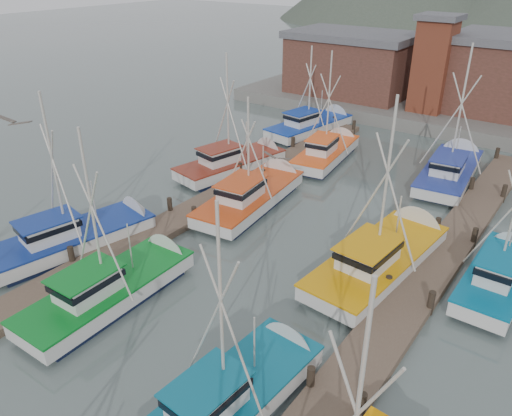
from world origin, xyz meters
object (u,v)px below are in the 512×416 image
Objects in this scene: lookout_tower at (433,63)px; boat_12 at (328,151)px; boat_4 at (118,285)px; boat_8 at (255,194)px.

boat_12 is at bearing -101.18° from lookout_tower.
boat_4 reaches higher than boat_12.
boat_8 is (-0.70, 11.67, -0.00)m from boat_4.
lookout_tower is 0.92× the size of boat_4.
boat_12 is (0.02, 9.67, 0.00)m from boat_8.
boat_4 is at bearing -95.89° from boat_12.
boat_4 is 1.02× the size of boat_12.
boat_4 is at bearing -92.85° from boat_8.
boat_4 is (-2.08, -35.31, -4.87)m from lookout_tower.
boat_8 is at bearing 92.14° from boat_4.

